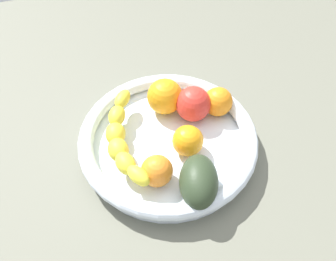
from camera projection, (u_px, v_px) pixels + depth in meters
The scene contains 9 objects.
kitchen_counter at pixel (168, 152), 61.66cm from camera, with size 120.00×120.00×3.00cm, color #656657.
fruit_bowl at pixel (168, 140), 58.76cm from camera, with size 30.73×30.73×4.38cm.
banana_draped_left at pixel (121, 139), 56.00cm from camera, with size 7.06×21.31×4.33cm.
orange_front at pixel (157, 171), 52.28cm from camera, with size 5.09×5.09×5.09cm, color orange.
orange_mid_left at pixel (188, 141), 55.91cm from camera, with size 5.25×5.25×5.25cm, color orange.
orange_mid_right at pixel (165, 96), 61.50cm from camera, with size 6.55×6.55×6.55cm, color orange.
orange_rear at pixel (218, 102), 61.49cm from camera, with size 5.36×5.36×5.36cm, color orange.
tomato_red at pixel (193, 104), 60.44cm from camera, with size 6.37×6.37×6.37cm, color red.
avocado_dark at pixel (199, 181), 50.71cm from camera, with size 9.11×5.93×5.78cm, color #2B3923.
Camera 1 is at (-10.60, -34.33, 51.77)cm, focal length 36.17 mm.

